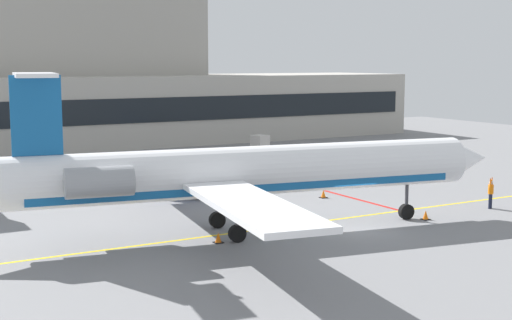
# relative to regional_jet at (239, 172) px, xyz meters

# --- Properties ---
(ground) EXTENTS (120.00, 120.00, 0.11)m
(ground) POSITION_rel_regional_jet_xyz_m (6.10, -2.24, -3.40)
(ground) COLOR slate
(terminal_building) EXTENTS (78.43, 15.58, 18.10)m
(terminal_building) POSITION_rel_regional_jet_xyz_m (5.21, 45.72, 2.87)
(terminal_building) COLOR #ADA89E
(terminal_building) RESTS_ON ground
(regional_jet) EXTENTS (31.00, 25.37, 8.65)m
(regional_jet) POSITION_rel_regional_jet_xyz_m (0.00, 0.00, 0.00)
(regional_jet) COLOR white
(regional_jet) RESTS_ON ground
(baggage_tug) EXTENTS (2.51, 3.66, 2.23)m
(baggage_tug) POSITION_rel_regional_jet_xyz_m (16.38, 25.15, -2.36)
(baggage_tug) COLOR silver
(baggage_tug) RESTS_ON ground
(pushback_tractor) EXTENTS (2.99, 3.67, 2.20)m
(pushback_tractor) POSITION_rel_regional_jet_xyz_m (16.34, 15.07, -2.37)
(pushback_tractor) COLOR #19389E
(pushback_tractor) RESTS_ON ground
(belt_loader) EXTENTS (3.95, 3.46, 2.24)m
(belt_loader) POSITION_rel_regional_jet_xyz_m (1.82, 10.96, -2.34)
(belt_loader) COLOR #1E4CB2
(belt_loader) RESTS_ON ground
(marshaller) EXTENTS (0.77, 0.48, 1.95)m
(marshaller) POSITION_rel_regional_jet_xyz_m (16.95, -1.94, -2.36)
(marshaller) COLOR #191E33
(marshaller) RESTS_ON ground
(safety_cone_alpha) EXTENTS (0.47, 0.47, 0.55)m
(safety_cone_alpha) POSITION_rel_regional_jet_xyz_m (9.91, 6.23, -3.10)
(safety_cone_alpha) COLOR orange
(safety_cone_alpha) RESTS_ON ground
(safety_cone_bravo) EXTENTS (0.47, 0.47, 0.55)m
(safety_cone_bravo) POSITION_rel_regional_jet_xyz_m (11.15, -2.37, -3.10)
(safety_cone_bravo) COLOR orange
(safety_cone_bravo) RESTS_ON ground
(safety_cone_charlie) EXTENTS (0.47, 0.47, 0.55)m
(safety_cone_charlie) POSITION_rel_regional_jet_xyz_m (-1.86, -1.22, -3.10)
(safety_cone_charlie) COLOR orange
(safety_cone_charlie) RESTS_ON ground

